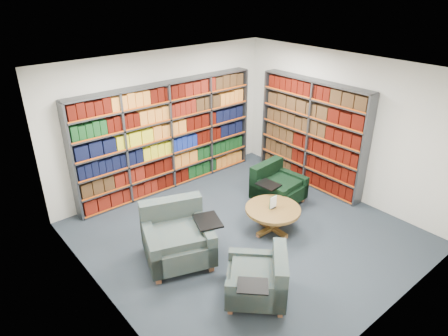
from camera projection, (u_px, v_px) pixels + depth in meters
room_shell at (248, 161)px, 6.31m from camera, size 5.02×5.02×2.82m
bookshelf_back at (169, 137)px, 8.06m from camera, size 4.00×0.28×2.20m
bookshelf_right at (311, 134)px, 8.21m from camera, size 0.28×2.50×2.20m
chair_teal_left at (176, 237)px, 6.22m from camera, size 1.31×1.26×0.90m
chair_green_right at (275, 187)px, 7.83m from camera, size 1.01×0.90×0.75m
chair_teal_front at (262, 280)px, 5.44m from camera, size 1.13×1.13×0.73m
coffee_table at (273, 213)px, 6.88m from camera, size 0.95×0.95×0.67m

